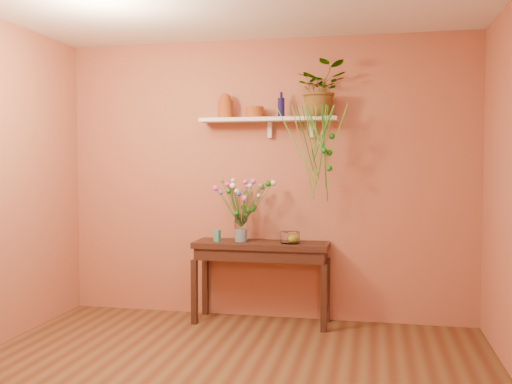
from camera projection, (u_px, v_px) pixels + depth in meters
name	position (u px, v px, depth m)	size (l,w,h in m)	color
room	(206.00, 189.00, 3.60)	(4.04, 4.04, 2.70)	brown
sideboard	(261.00, 254.00, 5.37)	(1.26, 0.41, 0.77)	#3B2118
wall_shelf	(269.00, 120.00, 5.39)	(1.30, 0.24, 0.19)	white
terracotta_jug	(225.00, 106.00, 5.47)	(0.16, 0.16, 0.24)	#A2431A
terracotta_pot	(255.00, 112.00, 5.42)	(0.17, 0.17, 0.11)	#A2431A
blue_bottle	(281.00, 107.00, 5.35)	(0.06, 0.06, 0.24)	#130D44
spider_plant	(321.00, 89.00, 5.25)	(0.45, 0.39, 0.50)	#187017
plant_fronds	(322.00, 146.00, 5.10)	(0.65, 0.43, 0.86)	#187017
glass_vase	(241.00, 230.00, 5.39)	(0.12, 0.12, 0.25)	white
bouquet	(245.00, 193.00, 5.36)	(0.56, 0.55, 0.46)	#386B28
glass_bowl	(290.00, 238.00, 5.28)	(0.18, 0.18, 0.11)	white
lemon	(292.00, 238.00, 5.28)	(0.08, 0.08, 0.08)	yellow
carton	(217.00, 236.00, 5.39)	(0.06, 0.04, 0.11)	teal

